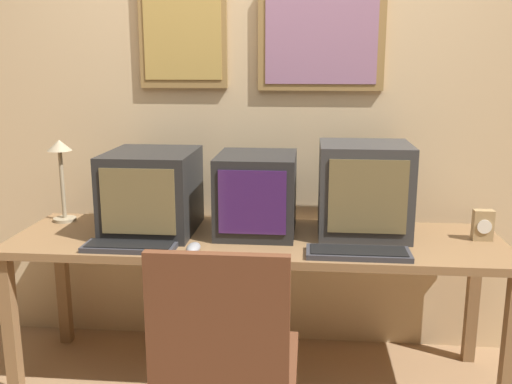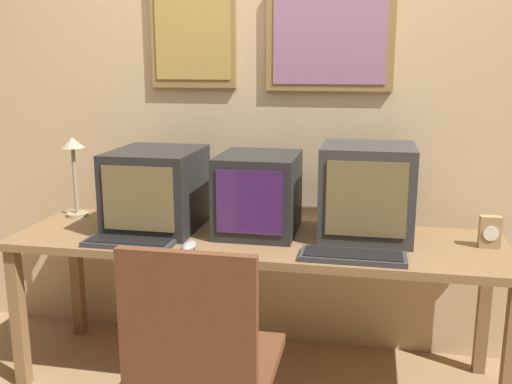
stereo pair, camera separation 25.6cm
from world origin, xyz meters
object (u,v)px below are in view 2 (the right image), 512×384
object	(u,v)px
monitor_left	(157,189)
mouse_near_keyboard	(189,246)
monitor_center	(258,194)
keyboard_main	(129,242)
desk_clock	(490,232)
monitor_right	(367,192)
desk_lamp	(74,160)
keyboard_side	(353,256)

from	to	relation	value
monitor_left	mouse_near_keyboard	world-z (taller)	monitor_left
monitor_center	keyboard_main	size ratio (longest dim) A/B	1.05
monitor_left	keyboard_main	size ratio (longest dim) A/B	1.18
keyboard_main	desk_clock	xyz separation A→B (m)	(1.54, 0.28, 0.06)
mouse_near_keyboard	desk_clock	size ratio (longest dim) A/B	0.85
monitor_center	desk_clock	size ratio (longest dim) A/B	3.00
monitor_right	mouse_near_keyboard	world-z (taller)	monitor_right
monitor_left	monitor_right	size ratio (longest dim) A/B	1.10
mouse_near_keyboard	monitor_right	bearing A→B (deg)	25.24
desk_clock	monitor_center	bearing A→B (deg)	178.11
keyboard_main	mouse_near_keyboard	xyz separation A→B (m)	(0.28, -0.01, 0.01)
monitor_right	desk_clock	distance (m)	0.55
monitor_left	keyboard_main	distance (m)	0.33
monitor_right	desk_lamp	xyz separation A→B (m)	(-1.48, 0.08, 0.08)
keyboard_side	mouse_near_keyboard	distance (m)	0.69
keyboard_side	monitor_right	bearing A→B (deg)	82.38
desk_lamp	keyboard_side	bearing A→B (deg)	-15.58
monitor_center	desk_clock	distance (m)	1.03
monitor_right	keyboard_main	xyz separation A→B (m)	(-1.01, -0.33, -0.20)
monitor_center	keyboard_side	bearing A→B (deg)	-33.94
monitor_center	keyboard_main	bearing A→B (deg)	-148.90
mouse_near_keyboard	keyboard_main	bearing A→B (deg)	177.10
mouse_near_keyboard	keyboard_side	bearing A→B (deg)	1.81
keyboard_main	monitor_center	bearing A→B (deg)	31.10
monitor_right	desk_lamp	world-z (taller)	monitor_right
monitor_left	monitor_right	world-z (taller)	monitor_right
mouse_near_keyboard	desk_clock	bearing A→B (deg)	13.04
monitor_center	mouse_near_keyboard	bearing A→B (deg)	-126.04
monitor_left	desk_clock	size ratio (longest dim) A/B	3.36
keyboard_main	desk_clock	bearing A→B (deg)	10.23
monitor_center	mouse_near_keyboard	size ratio (longest dim) A/B	3.53
monitor_left	keyboard_main	world-z (taller)	monitor_left
monitor_center	monitor_right	world-z (taller)	monitor_right
mouse_near_keyboard	desk_lamp	world-z (taller)	desk_lamp
desk_clock	desk_lamp	distance (m)	2.02
monitor_left	monitor_right	xyz separation A→B (m)	(0.98, 0.05, 0.02)
keyboard_side	desk_clock	world-z (taller)	desk_clock
monitor_center	monitor_right	distance (m)	0.49
keyboard_main	desk_clock	distance (m)	1.56
keyboard_side	desk_lamp	xyz separation A→B (m)	(-1.43, 0.40, 0.28)
mouse_near_keyboard	desk_lamp	xyz separation A→B (m)	(-0.74, 0.42, 0.28)
desk_lamp	monitor_right	bearing A→B (deg)	-2.97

